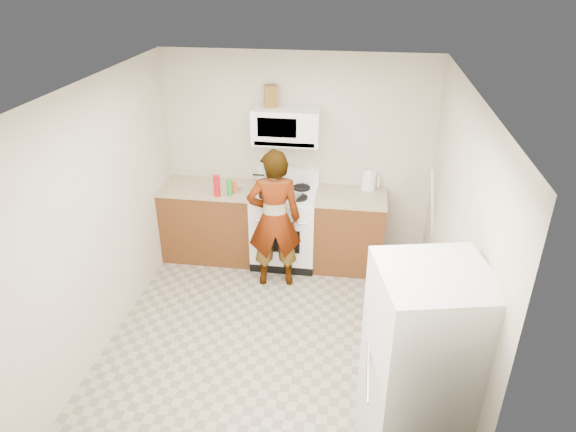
% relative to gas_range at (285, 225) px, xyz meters
% --- Properties ---
extents(floor, '(3.60, 3.60, 0.00)m').
position_rel_gas_range_xyz_m(floor, '(0.10, -1.48, -0.49)').
color(floor, gray).
rests_on(floor, ground).
extents(back_wall, '(3.20, 0.02, 2.50)m').
position_rel_gas_range_xyz_m(back_wall, '(0.10, 0.31, 0.76)').
color(back_wall, beige).
rests_on(back_wall, floor).
extents(right_wall, '(0.02, 3.60, 2.50)m').
position_rel_gas_range_xyz_m(right_wall, '(1.69, -1.48, 0.76)').
color(right_wall, beige).
rests_on(right_wall, floor).
extents(cabinet_left, '(1.12, 0.62, 0.90)m').
position_rel_gas_range_xyz_m(cabinet_left, '(-0.94, 0.01, -0.04)').
color(cabinet_left, '#632C17').
rests_on(cabinet_left, floor).
extents(counter_left, '(1.14, 0.64, 0.03)m').
position_rel_gas_range_xyz_m(counter_left, '(-0.94, 0.01, 0.43)').
color(counter_left, tan).
rests_on(counter_left, cabinet_left).
extents(cabinet_right, '(0.80, 0.62, 0.90)m').
position_rel_gas_range_xyz_m(cabinet_right, '(0.78, 0.01, -0.04)').
color(cabinet_right, '#632C17').
rests_on(cabinet_right, floor).
extents(counter_right, '(0.82, 0.64, 0.03)m').
position_rel_gas_range_xyz_m(counter_right, '(0.78, 0.01, 0.43)').
color(counter_right, tan).
rests_on(counter_right, cabinet_right).
extents(gas_range, '(0.76, 0.65, 1.13)m').
position_rel_gas_range_xyz_m(gas_range, '(0.00, 0.00, 0.00)').
color(gas_range, white).
rests_on(gas_range, floor).
extents(microwave, '(0.76, 0.38, 0.40)m').
position_rel_gas_range_xyz_m(microwave, '(0.00, 0.13, 1.21)').
color(microwave, white).
rests_on(microwave, back_wall).
extents(person, '(0.66, 0.50, 1.64)m').
position_rel_gas_range_xyz_m(person, '(-0.04, -0.50, 0.33)').
color(person, tan).
rests_on(person, floor).
extents(fridge, '(0.84, 0.84, 1.70)m').
position_rel_gas_range_xyz_m(fridge, '(1.36, -2.72, 0.36)').
color(fridge, silver).
rests_on(fridge, floor).
extents(kettle, '(0.22, 0.22, 0.21)m').
position_rel_gas_range_xyz_m(kettle, '(0.97, 0.23, 0.55)').
color(kettle, white).
rests_on(kettle, counter_right).
extents(jug, '(0.17, 0.17, 0.24)m').
position_rel_gas_range_xyz_m(jug, '(-0.19, 0.17, 1.53)').
color(jug, brown).
rests_on(jug, microwave).
extents(saucepan, '(0.30, 0.30, 0.13)m').
position_rel_gas_range_xyz_m(saucepan, '(-0.16, 0.16, 0.53)').
color(saucepan, '#B3B2B7').
rests_on(saucepan, gas_range).
extents(tray, '(0.29, 0.23, 0.05)m').
position_rel_gas_range_xyz_m(tray, '(0.07, -0.14, 0.47)').
color(tray, silver).
rests_on(tray, gas_range).
extents(bottle_spray, '(0.09, 0.09, 0.25)m').
position_rel_gas_range_xyz_m(bottle_spray, '(-0.76, -0.23, 0.58)').
color(bottle_spray, '#B80D15').
rests_on(bottle_spray, counter_left).
extents(bottle_hot_sauce, '(0.06, 0.06, 0.15)m').
position_rel_gas_range_xyz_m(bottle_hot_sauce, '(-0.57, -0.13, 0.53)').
color(bottle_hot_sauce, '#E04B18').
rests_on(bottle_hot_sauce, counter_left).
extents(bottle_green_cap, '(0.07, 0.07, 0.20)m').
position_rel_gas_range_xyz_m(bottle_green_cap, '(-0.62, -0.19, 0.55)').
color(bottle_green_cap, '#1A8F28').
rests_on(bottle_green_cap, counter_left).
extents(pot_lid, '(0.33, 0.33, 0.01)m').
position_rel_gas_range_xyz_m(pot_lid, '(-0.54, -0.03, 0.46)').
color(pot_lid, white).
rests_on(pot_lid, counter_left).
extents(broom, '(0.24, 0.24, 1.44)m').
position_rel_gas_range_xyz_m(broom, '(1.70, -0.26, 0.25)').
color(broom, silver).
rests_on(broom, floor).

